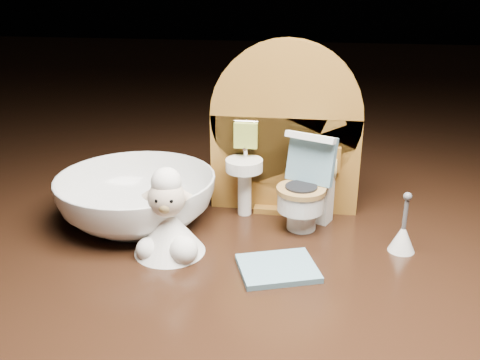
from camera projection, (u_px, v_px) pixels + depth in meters
The scene contains 6 objects.
backdrop_panel at pixel (284, 139), 0.46m from camera, with size 0.13×0.05×0.15m.
toy_toilet at pixel (307, 193), 0.44m from camera, with size 0.05×0.06×0.08m.
bath_mat at pixel (278, 268), 0.39m from camera, with size 0.05×0.04×0.00m, color #648E9F.
toilet_brush at pixel (403, 236), 0.41m from camera, with size 0.02×0.02×0.05m.
plush_lamb at pixel (168, 224), 0.40m from camera, with size 0.05×0.05×0.07m.
ceramic_bowl at pixel (137, 199), 0.45m from camera, with size 0.13×0.13×0.04m, color white.
Camera 1 is at (0.03, -0.38, 0.20)m, focal length 40.00 mm.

